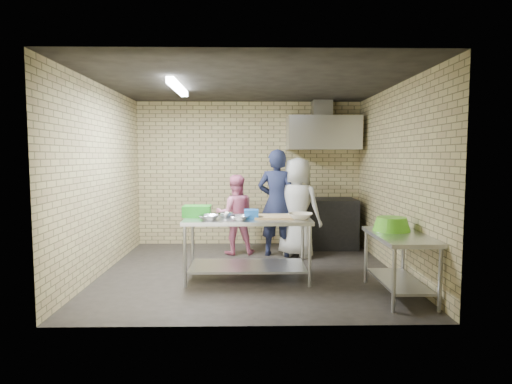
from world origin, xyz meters
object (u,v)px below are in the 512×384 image
(green_basin, at_px, (392,224))
(bottle_red, at_px, (324,137))
(prep_table, at_px, (248,248))
(green_crate, at_px, (197,211))
(man_navy, at_px, (277,203))
(woman_pink, at_px, (235,214))
(blue_tub, at_px, (251,214))
(side_counter, at_px, (399,265))
(woman_white, at_px, (297,207))
(stove, at_px, (322,223))

(green_basin, xyz_separation_m, bottle_red, (-0.38, 2.74, 1.19))
(prep_table, xyz_separation_m, green_crate, (-0.70, 0.12, 0.50))
(man_navy, bearing_deg, woman_pink, 2.46)
(green_basin, bearing_deg, blue_tub, 167.62)
(side_counter, height_order, woman_white, woman_white)
(woman_pink, xyz_separation_m, woman_white, (1.05, -0.20, 0.15))
(stove, xyz_separation_m, green_crate, (-2.07, -1.90, 0.47))
(prep_table, bearing_deg, woman_pink, 98.15)
(blue_tub, bearing_deg, woman_pink, 99.39)
(blue_tub, relative_size, woman_pink, 0.14)
(stove, bearing_deg, woman_white, -127.99)
(blue_tub, xyz_separation_m, green_basin, (1.75, -0.38, -0.07))
(prep_table, distance_m, green_basin, 1.91)
(prep_table, height_order, stove, stove)
(blue_tub, bearing_deg, prep_table, 116.57)
(prep_table, height_order, green_basin, green_basin)
(prep_table, relative_size, stove, 1.41)
(blue_tub, distance_m, man_navy, 1.53)
(green_basin, bearing_deg, woman_white, 118.45)
(green_basin, distance_m, man_navy, 2.27)
(prep_table, bearing_deg, blue_tub, -63.43)
(stove, distance_m, green_crate, 2.85)
(stove, height_order, blue_tub, blue_tub)
(side_counter, distance_m, bottle_red, 3.44)
(stove, relative_size, woman_white, 0.72)
(bottle_red, bearing_deg, blue_tub, -120.26)
(green_basin, relative_size, bottle_red, 2.56)
(side_counter, xyz_separation_m, woman_pink, (-2.04, 2.25, 0.31))
(side_counter, relative_size, green_basin, 2.61)
(bottle_red, relative_size, woman_pink, 0.13)
(prep_table, relative_size, green_basin, 3.69)
(stove, bearing_deg, green_crate, -137.58)
(bottle_red, bearing_deg, woman_white, -122.40)
(woman_pink, bearing_deg, bottle_red, -162.40)
(green_basin, distance_m, woman_pink, 2.85)
(green_crate, bearing_deg, woman_white, 38.05)
(stove, bearing_deg, blue_tub, -122.05)
(green_basin, bearing_deg, side_counter, -85.43)
(man_navy, height_order, woman_pink, man_navy)
(stove, bearing_deg, man_navy, -143.90)
(green_crate, height_order, man_navy, man_navy)
(bottle_red, bearing_deg, green_basin, -82.10)
(green_basin, height_order, woman_pink, woman_pink)
(stove, relative_size, bottle_red, 6.67)
(green_basin, relative_size, man_navy, 0.26)
(blue_tub, distance_m, green_basin, 1.80)
(blue_tub, xyz_separation_m, woman_white, (0.78, 1.42, -0.08))
(green_basin, relative_size, woman_white, 0.28)
(stove, height_order, green_basin, green_basin)
(prep_table, xyz_separation_m, blue_tub, (0.05, -0.10, 0.49))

